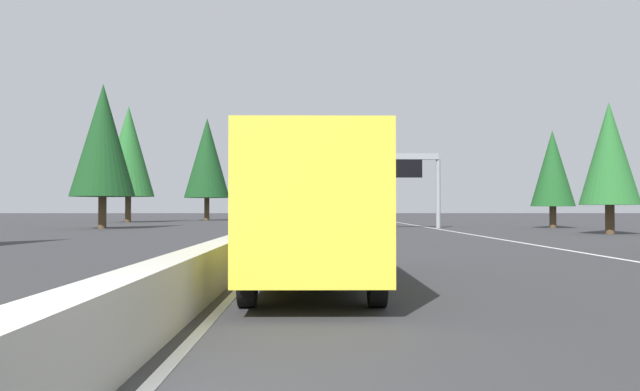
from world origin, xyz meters
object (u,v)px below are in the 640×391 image
object	(u,v)px
bus_distant_b	(315,208)
sedan_distant_a	(338,215)
minivan_near_center	(373,214)
sign_gantry_overhead	(366,169)
box_truck_near_right	(313,209)
pickup_far_center	(334,212)
conifer_left_far	(207,158)
conifer_right_near	(609,154)
conifer_left_mid	(128,151)
sedan_mid_left	(310,227)
conifer_right_mid	(553,169)
box_truck_far_left	(363,209)
conifer_left_near	(103,140)
sedan_mid_right	(342,216)

from	to	relation	value
bus_distant_b	sedan_distant_a	bearing A→B (deg)	-11.86
minivan_near_center	sign_gantry_overhead	bearing A→B (deg)	173.17
box_truck_near_right	pickup_far_center	bearing A→B (deg)	-2.11
pickup_far_center	conifer_left_far	world-z (taller)	conifer_left_far
box_truck_near_right	conifer_left_far	distance (m)	76.22
sign_gantry_overhead	conifer_right_near	xyz separation A→B (m)	(-11.92, -14.56, 0.21)
conifer_left_mid	pickup_far_center	bearing A→B (deg)	-32.25
sedan_mid_left	conifer_left_mid	size ratio (longest dim) A/B	0.32
bus_distant_b	minivan_near_center	bearing A→B (deg)	-122.89
conifer_right_mid	minivan_near_center	bearing A→B (deg)	29.85
conifer_right_mid	conifer_left_mid	bearing A→B (deg)	61.59
bus_distant_b	pickup_far_center	distance (m)	36.99
sedan_mid_left	conifer_right_mid	world-z (taller)	conifer_right_mid
sedan_mid_left	minivan_near_center	distance (m)	44.54
sedan_distant_a	box_truck_far_left	distance (m)	4.54
box_truck_far_left	conifer_right_near	bearing A→B (deg)	-167.98
sign_gantry_overhead	pickup_far_center	xyz separation A→B (m)	(64.86, 0.48, -3.99)
box_truck_near_right	bus_distant_b	xyz separation A→B (m)	(67.10, -0.18, 0.11)
minivan_near_center	box_truck_far_left	xyz separation A→B (m)	(18.74, -0.20, 0.66)
box_truck_near_right	conifer_left_far	xyz separation A→B (m)	(74.47, 14.66, 6.98)
bus_distant_b	conifer_left_near	size ratio (longest dim) A/B	0.98
box_truck_near_right	conifer_left_mid	world-z (taller)	conifer_left_mid
box_truck_near_right	sedan_distant_a	bearing A→B (deg)	-2.54
sedan_distant_a	sign_gantry_overhead	bearing A→B (deg)	-179.23
box_truck_far_left	conifer_left_mid	xyz separation A→B (m)	(-18.52, 29.42, 6.84)
pickup_far_center	sedan_mid_right	size ratio (longest dim) A/B	1.27
conifer_right_near	conifer_right_mid	bearing A→B (deg)	-5.48
sedan_distant_a	conifer_right_near	distance (m)	58.96
conifer_left_mid	conifer_left_near	bearing A→B (deg)	-168.40
conifer_left_far	box_truck_near_right	bearing A→B (deg)	-168.86
sedan_mid_right	box_truck_far_left	world-z (taller)	box_truck_far_left
sign_gantry_overhead	sedan_mid_left	world-z (taller)	sign_gantry_overhead
sedan_mid_left	conifer_right_near	distance (m)	21.28
sedan_mid_left	box_truck_far_left	world-z (taller)	box_truck_far_left
box_truck_near_right	conifer_left_far	bearing A→B (deg)	11.14
sedan_mid_right	conifer_right_near	world-z (taller)	conifer_right_near
conifer_left_near	conifer_left_far	world-z (taller)	conifer_left_far
box_truck_far_left	conifer_left_mid	size ratio (longest dim) A/B	0.61
sign_gantry_overhead	minivan_near_center	distance (m)	24.05
conifer_left_mid	conifer_left_far	world-z (taller)	conifer_left_far
sedan_mid_right	box_truck_far_left	bearing A→B (deg)	-14.37
conifer_right_near	conifer_left_far	world-z (taller)	conifer_left_far
box_truck_far_left	conifer_right_mid	size ratio (longest dim) A/B	1.04
sign_gantry_overhead	sedan_distant_a	bearing A→B (deg)	0.77
sign_gantry_overhead	minivan_near_center	size ratio (longest dim) A/B	2.54
pickup_far_center	sedan_distant_a	bearing A→B (deg)	179.65
sedan_mid_left	sedan_mid_right	size ratio (longest dim) A/B	1.00
sedan_mid_right	conifer_left_far	distance (m)	21.33
sign_gantry_overhead	minivan_near_center	bearing A→B (deg)	-6.83
box_truck_near_right	bus_distant_b	size ratio (longest dim) A/B	0.74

